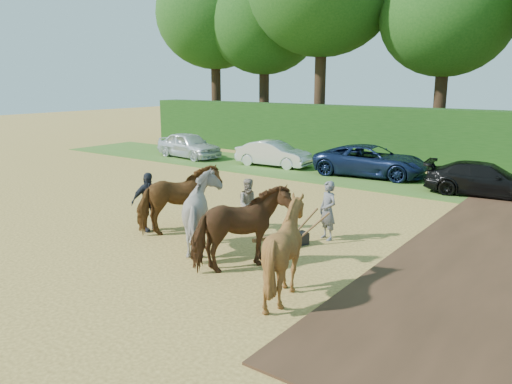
{
  "coord_description": "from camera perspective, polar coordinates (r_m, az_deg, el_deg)",
  "views": [
    {
      "loc": [
        3.64,
        -7.12,
        4.44
      ],
      "look_at": [
        -4.29,
        3.7,
        1.4
      ],
      "focal_mm": 35.0,
      "sensor_mm": 36.0,
      "label": 1
    }
  ],
  "objects": [
    {
      "name": "earth_strip",
      "position": [
        14.95,
        26.43,
        -5.8
      ],
      "size": [
        4.5,
        17.0,
        0.05
      ],
      "primitive_type": "cube",
      "color": "#472D1C",
      "rests_on": "ground"
    },
    {
      "name": "plough_team",
      "position": [
        12.49,
        -3.43,
        -3.25
      ],
      "size": [
        7.0,
        5.32,
        2.02
      ],
      "color": "brown",
      "rests_on": "ground"
    },
    {
      "name": "spectator_near",
      "position": [
        14.86,
        -0.73,
        -1.46
      ],
      "size": [
        0.96,
        0.97,
        1.58
      ],
      "primitive_type": "imported",
      "rotation": [
        0.0,
        0.0,
        0.82
      ],
      "color": "#C7B19C",
      "rests_on": "ground"
    },
    {
      "name": "spectator_far",
      "position": [
        15.13,
        -12.22,
        -1.11
      ],
      "size": [
        0.74,
        1.12,
        1.77
      ],
      "primitive_type": "imported",
      "rotation": [
        0.0,
        0.0,
        1.25
      ],
      "color": "#22262D",
      "rests_on": "ground"
    },
    {
      "name": "ground",
      "position": [
        9.15,
        8.32,
        -16.42
      ],
      "size": [
        120.0,
        120.0,
        0.0
      ],
      "primitive_type": "plane",
      "color": "gold",
      "rests_on": "ground"
    },
    {
      "name": "grass_verge",
      "position": [
        21.88,
        25.87,
        -0.2
      ],
      "size": [
        50.0,
        5.0,
        0.03
      ],
      "primitive_type": "cube",
      "color": "#38601E",
      "rests_on": "ground"
    }
  ]
}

